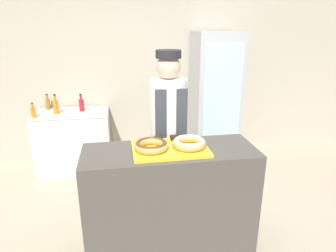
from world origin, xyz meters
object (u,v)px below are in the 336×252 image
object	(u,v)px
brownie_back_right	(174,138)
baker_person	(168,133)
serving_tray	(170,149)
brownie_back_left	(159,139)
bottle_orange_b	(33,112)
beverage_fridge	(215,99)
bottle_amber	(48,103)
donut_light_glaze	(189,143)
donut_chocolate_glaze	(151,145)
chest_freezer	(74,141)
bottle_orange	(56,106)
bottle_red	(81,104)

from	to	relation	value
brownie_back_right	baker_person	distance (m)	0.33
serving_tray	brownie_back_left	size ratio (longest dim) A/B	8.86
brownie_back_left	bottle_orange_b	size ratio (longest dim) A/B	0.37
beverage_fridge	bottle_amber	xyz separation A→B (m)	(-2.36, 0.22, -0.01)
donut_light_glaze	baker_person	xyz separation A→B (m)	(-0.09, 0.52, -0.10)
donut_chocolate_glaze	baker_person	world-z (taller)	baker_person
chest_freezer	brownie_back_right	bearing A→B (deg)	-54.93
bottle_orange_b	serving_tray	bearing A→B (deg)	-47.17
bottle_amber	donut_chocolate_glaze	bearing A→B (deg)	-58.65
donut_chocolate_glaze	bottle_amber	xyz separation A→B (m)	(-1.22, 2.01, -0.10)
brownie_back_left	brownie_back_right	world-z (taller)	same
bottle_orange	bottle_orange_b	distance (m)	0.29
donut_chocolate_glaze	bottle_amber	world-z (taller)	same
donut_light_glaze	beverage_fridge	distance (m)	1.97
donut_light_glaze	brownie_back_right	size ratio (longest dim) A/B	4.04
donut_chocolate_glaze	brownie_back_right	distance (m)	0.30
donut_light_glaze	chest_freezer	world-z (taller)	donut_light_glaze
donut_chocolate_glaze	chest_freezer	distance (m)	2.10
donut_chocolate_glaze	donut_light_glaze	xyz separation A→B (m)	(0.32, 0.00, 0.00)
brownie_back_right	bottle_orange_b	bearing A→B (deg)	137.49
chest_freezer	bottle_orange_b	xyz separation A→B (m)	(-0.43, -0.18, 0.50)
beverage_fridge	chest_freezer	size ratio (longest dim) A/B	1.91
brownie_back_left	brownie_back_right	bearing A→B (deg)	0.00
serving_tray	bottle_amber	xyz separation A→B (m)	(-1.38, 1.99, -0.05)
donut_chocolate_glaze	beverage_fridge	size ratio (longest dim) A/B	0.15
baker_person	bottle_amber	size ratio (longest dim) A/B	8.10
brownie_back_left	bottle_amber	world-z (taller)	bottle_amber
serving_tray	brownie_back_left	world-z (taller)	brownie_back_left
donut_chocolate_glaze	brownie_back_left	xyz separation A→B (m)	(0.09, 0.20, -0.02)
serving_tray	baker_person	xyz separation A→B (m)	(0.07, 0.50, -0.05)
brownie_back_right	serving_tray	bearing A→B (deg)	-112.03
bottle_orange	beverage_fridge	bearing A→B (deg)	0.86
donut_chocolate_glaze	chest_freezer	world-z (taller)	donut_chocolate_glaze
serving_tray	bottle_red	size ratio (longest dim) A/B	2.66
bottle_orange	bottle_orange_b	size ratio (longest dim) A/B	1.36
bottle_red	bottle_amber	world-z (taller)	bottle_red
brownie_back_left	baker_person	distance (m)	0.36
bottle_orange_b	beverage_fridge	bearing A→B (deg)	3.91
donut_light_glaze	chest_freezer	bearing A→B (deg)	124.04
bottle_red	baker_person	bearing A→B (deg)	-53.29
brownie_back_left	bottle_orange	bearing A→B (deg)	126.58
brownie_back_right	bottle_red	distance (m)	1.91
brownie_back_left	bottle_orange	xyz separation A→B (m)	(-1.16, 1.56, -0.06)
bottle_red	bottle_orange	distance (m)	0.33
donut_light_glaze	donut_chocolate_glaze	bearing A→B (deg)	180.00
brownie_back_right	bottle_orange	world-z (taller)	bottle_orange
chest_freezer	bottle_orange	xyz separation A→B (m)	(-0.18, -0.04, 0.52)
donut_chocolate_glaze	chest_freezer	xyz separation A→B (m)	(-0.89, 1.80, -0.61)
serving_tray	donut_chocolate_glaze	bearing A→B (deg)	-173.11
beverage_fridge	bottle_red	bearing A→B (deg)	178.65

